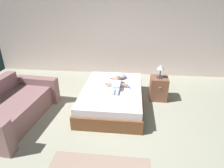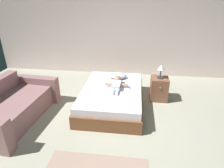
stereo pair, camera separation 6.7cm
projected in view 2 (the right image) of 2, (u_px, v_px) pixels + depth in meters
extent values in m
plane|color=#A8A793|center=(117.00, 135.00, 3.42)|extent=(8.00, 8.00, 0.00)
cube|color=silver|center=(128.00, 25.00, 5.51)|extent=(8.00, 0.12, 2.89)
cube|color=brown|center=(112.00, 100.00, 4.29)|extent=(1.30, 1.94, 0.27)
cube|color=white|center=(112.00, 91.00, 4.21)|extent=(1.24, 1.86, 0.15)
ellipsoid|color=silver|center=(117.00, 76.00, 4.66)|extent=(0.43, 0.35, 0.12)
cube|color=white|center=(116.00, 86.00, 4.16)|extent=(0.17, 0.33, 0.12)
sphere|color=tan|center=(118.00, 80.00, 4.36)|extent=(0.18, 0.18, 0.18)
cylinder|color=tan|center=(109.00, 84.00, 4.22)|extent=(0.17, 0.07, 0.06)
cylinder|color=tan|center=(124.00, 85.00, 4.18)|extent=(0.17, 0.07, 0.06)
cylinder|color=white|center=(113.00, 92.00, 3.95)|extent=(0.06, 0.19, 0.06)
cylinder|color=white|center=(117.00, 92.00, 3.94)|extent=(0.06, 0.19, 0.06)
cube|color=blue|center=(130.00, 87.00, 4.19)|extent=(0.07, 0.15, 0.01)
cube|color=white|center=(128.00, 85.00, 4.26)|extent=(0.02, 0.03, 0.01)
cube|color=gray|center=(17.00, 110.00, 3.76)|extent=(0.86, 1.47, 0.43)
cube|color=gray|center=(38.00, 89.00, 4.45)|extent=(0.97, 0.27, 0.58)
cube|color=brown|center=(159.00, 89.00, 4.49)|extent=(0.38, 0.38, 0.54)
sphere|color=tan|center=(160.00, 88.00, 4.26)|extent=(0.03, 0.03, 0.03)
cylinder|color=#333338|center=(160.00, 77.00, 4.37)|extent=(0.15, 0.15, 0.02)
cylinder|color=#333338|center=(161.00, 73.00, 4.33)|extent=(0.02, 0.02, 0.18)
cone|color=silver|center=(161.00, 67.00, 4.27)|extent=(0.16, 0.16, 0.11)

